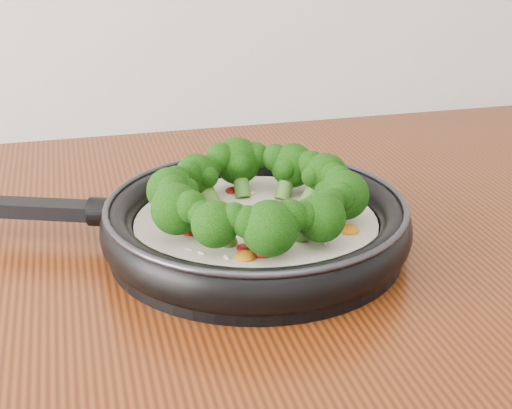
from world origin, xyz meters
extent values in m
cylinder|color=black|center=(0.00, 1.07, 0.91)|extent=(0.39, 0.39, 0.01)
torus|color=black|center=(0.00, 1.07, 0.93)|extent=(0.41, 0.41, 0.03)
torus|color=#2D2D33|center=(0.00, 1.07, 0.95)|extent=(0.40, 0.40, 0.01)
cube|color=black|center=(-0.23, 1.15, 0.93)|extent=(0.18, 0.09, 0.02)
cylinder|color=black|center=(-0.15, 1.12, 0.93)|extent=(0.04, 0.04, 0.03)
cylinder|color=beige|center=(0.00, 1.07, 0.92)|extent=(0.32, 0.32, 0.02)
ellipsoid|color=#930E07|center=(-0.03, 1.01, 0.93)|extent=(0.02, 0.02, 0.01)
ellipsoid|color=#930E07|center=(-0.01, 1.07, 0.93)|extent=(0.03, 0.03, 0.01)
ellipsoid|color=orange|center=(0.08, 1.07, 0.93)|extent=(0.02, 0.02, 0.01)
ellipsoid|color=#930E07|center=(-0.03, 1.11, 0.93)|extent=(0.02, 0.02, 0.01)
ellipsoid|color=#930E07|center=(0.02, 1.07, 0.93)|extent=(0.03, 0.03, 0.01)
ellipsoid|color=orange|center=(-0.06, 1.12, 0.93)|extent=(0.02, 0.02, 0.01)
ellipsoid|color=#930E07|center=(-0.05, 1.04, 0.93)|extent=(0.03, 0.03, 0.01)
ellipsoid|color=#930E07|center=(0.02, 1.02, 0.93)|extent=(0.02, 0.02, 0.01)
ellipsoid|color=orange|center=(-0.02, 1.05, 0.93)|extent=(0.02, 0.02, 0.01)
ellipsoid|color=#930E07|center=(-0.07, 1.05, 0.93)|extent=(0.03, 0.03, 0.01)
ellipsoid|color=#930E07|center=(-0.01, 1.15, 0.93)|extent=(0.02, 0.02, 0.01)
ellipsoid|color=orange|center=(-0.03, 0.99, 0.93)|extent=(0.03, 0.03, 0.01)
ellipsoid|color=#930E07|center=(-0.06, 1.07, 0.93)|extent=(0.02, 0.02, 0.01)
ellipsoid|color=#930E07|center=(0.04, 1.05, 0.93)|extent=(0.02, 0.02, 0.01)
ellipsoid|color=orange|center=(0.08, 1.02, 0.93)|extent=(0.02, 0.02, 0.01)
ellipsoid|color=#930E07|center=(0.03, 1.08, 0.93)|extent=(0.03, 0.03, 0.01)
ellipsoid|color=#930E07|center=(-0.01, 0.99, 0.93)|extent=(0.03, 0.03, 0.01)
ellipsoid|color=white|center=(0.04, 1.02, 0.93)|extent=(0.01, 0.01, 0.00)
ellipsoid|color=white|center=(-0.02, 1.07, 0.93)|extent=(0.01, 0.01, 0.00)
ellipsoid|color=white|center=(0.03, 1.06, 0.93)|extent=(0.01, 0.01, 0.00)
ellipsoid|color=white|center=(-0.01, 1.07, 0.93)|extent=(0.01, 0.01, 0.00)
ellipsoid|color=white|center=(-0.02, 1.05, 0.93)|extent=(0.01, 0.01, 0.00)
ellipsoid|color=white|center=(0.00, 1.08, 0.93)|extent=(0.01, 0.01, 0.00)
ellipsoid|color=white|center=(0.01, 1.13, 0.93)|extent=(0.01, 0.01, 0.00)
ellipsoid|color=white|center=(-0.05, 0.99, 0.93)|extent=(0.01, 0.01, 0.00)
ellipsoid|color=white|center=(-0.08, 1.02, 0.93)|extent=(0.01, 0.01, 0.00)
ellipsoid|color=white|center=(-0.05, 1.09, 0.93)|extent=(0.01, 0.01, 0.00)
ellipsoid|color=white|center=(-0.01, 1.06, 0.93)|extent=(0.01, 0.01, 0.00)
ellipsoid|color=white|center=(0.11, 1.06, 0.93)|extent=(0.01, 0.01, 0.00)
ellipsoid|color=white|center=(-0.07, 1.01, 0.93)|extent=(0.01, 0.01, 0.00)
ellipsoid|color=white|center=(-0.03, 1.10, 0.93)|extent=(0.01, 0.01, 0.00)
ellipsoid|color=white|center=(0.00, 1.15, 0.93)|extent=(0.01, 0.01, 0.00)
ellipsoid|color=white|center=(0.00, 1.02, 0.93)|extent=(0.01, 0.01, 0.00)
ellipsoid|color=white|center=(0.06, 1.03, 0.93)|extent=(0.01, 0.01, 0.00)
ellipsoid|color=white|center=(0.01, 1.08, 0.93)|extent=(0.01, 0.01, 0.00)
ellipsoid|color=white|center=(0.05, 1.00, 0.93)|extent=(0.01, 0.01, 0.00)
cylinder|color=#53882C|center=(0.07, 1.04, 0.95)|extent=(0.04, 0.03, 0.04)
sphere|color=black|center=(0.08, 1.04, 0.96)|extent=(0.06, 0.06, 0.05)
sphere|color=black|center=(0.08, 1.05, 0.97)|extent=(0.04, 0.04, 0.03)
sphere|color=black|center=(0.07, 1.02, 0.97)|extent=(0.04, 0.04, 0.03)
sphere|color=black|center=(0.07, 1.04, 0.97)|extent=(0.03, 0.03, 0.02)
cylinder|color=#53882C|center=(0.07, 1.09, 0.95)|extent=(0.04, 0.03, 0.04)
sphere|color=black|center=(0.08, 1.09, 0.96)|extent=(0.06, 0.06, 0.05)
sphere|color=black|center=(0.07, 1.11, 0.97)|extent=(0.04, 0.04, 0.03)
sphere|color=black|center=(0.09, 1.08, 0.97)|extent=(0.04, 0.04, 0.03)
sphere|color=black|center=(0.07, 1.09, 0.97)|extent=(0.03, 0.03, 0.02)
cylinder|color=#53882C|center=(0.05, 1.12, 0.95)|extent=(0.03, 0.04, 0.04)
sphere|color=black|center=(0.06, 1.13, 0.96)|extent=(0.06, 0.06, 0.05)
sphere|color=black|center=(0.04, 1.14, 0.97)|extent=(0.04, 0.04, 0.03)
sphere|color=black|center=(0.07, 1.12, 0.97)|extent=(0.04, 0.04, 0.03)
sphere|color=black|center=(0.05, 1.12, 0.97)|extent=(0.03, 0.03, 0.02)
cylinder|color=#53882C|center=(0.00, 1.14, 0.95)|extent=(0.02, 0.03, 0.04)
sphere|color=black|center=(0.00, 1.16, 0.97)|extent=(0.07, 0.07, 0.05)
sphere|color=black|center=(-0.02, 1.15, 0.97)|extent=(0.04, 0.04, 0.03)
sphere|color=black|center=(0.02, 1.15, 0.97)|extent=(0.04, 0.04, 0.03)
sphere|color=black|center=(0.00, 1.14, 0.97)|extent=(0.03, 0.03, 0.03)
cylinder|color=#53882C|center=(-0.04, 1.12, 0.94)|extent=(0.03, 0.03, 0.03)
sphere|color=black|center=(-0.05, 1.14, 0.96)|extent=(0.06, 0.06, 0.05)
sphere|color=black|center=(-0.06, 1.12, 0.97)|extent=(0.04, 0.04, 0.03)
sphere|color=black|center=(-0.03, 1.14, 0.97)|extent=(0.03, 0.03, 0.03)
sphere|color=black|center=(-0.04, 1.12, 0.96)|extent=(0.03, 0.03, 0.02)
cylinder|color=#53882C|center=(-0.07, 1.09, 0.95)|extent=(0.04, 0.03, 0.04)
sphere|color=black|center=(-0.08, 1.09, 0.96)|extent=(0.06, 0.06, 0.05)
sphere|color=black|center=(-0.08, 1.07, 0.97)|extent=(0.04, 0.04, 0.03)
sphere|color=black|center=(-0.07, 1.11, 0.97)|extent=(0.04, 0.04, 0.03)
sphere|color=black|center=(-0.07, 1.09, 0.97)|extent=(0.03, 0.03, 0.02)
cylinder|color=#53882C|center=(-0.07, 1.05, 0.95)|extent=(0.04, 0.03, 0.04)
sphere|color=black|center=(-0.08, 1.04, 0.97)|extent=(0.06, 0.06, 0.05)
sphere|color=black|center=(-0.07, 1.02, 0.97)|extent=(0.04, 0.04, 0.03)
sphere|color=black|center=(-0.09, 1.06, 0.97)|extent=(0.04, 0.04, 0.03)
sphere|color=black|center=(-0.07, 1.05, 0.97)|extent=(0.03, 0.03, 0.02)
cylinder|color=#53882C|center=(-0.04, 1.01, 0.95)|extent=(0.03, 0.04, 0.04)
sphere|color=black|center=(-0.06, 1.00, 0.96)|extent=(0.06, 0.06, 0.04)
sphere|color=black|center=(-0.04, 0.99, 0.97)|extent=(0.04, 0.04, 0.03)
sphere|color=black|center=(-0.07, 1.01, 0.97)|extent=(0.03, 0.03, 0.03)
sphere|color=black|center=(-0.04, 1.01, 0.97)|extent=(0.03, 0.03, 0.02)
cylinder|color=#53882C|center=(-0.01, 1.00, 0.95)|extent=(0.02, 0.03, 0.04)
sphere|color=black|center=(-0.01, 0.98, 0.96)|extent=(0.07, 0.07, 0.05)
sphere|color=black|center=(0.01, 0.98, 0.97)|extent=(0.04, 0.04, 0.03)
sphere|color=black|center=(-0.03, 0.99, 0.97)|extent=(0.04, 0.04, 0.03)
sphere|color=black|center=(-0.01, 1.00, 0.97)|extent=(0.03, 0.03, 0.03)
cylinder|color=#53882C|center=(0.03, 1.01, 0.95)|extent=(0.03, 0.04, 0.04)
sphere|color=black|center=(0.04, 0.99, 0.96)|extent=(0.06, 0.06, 0.05)
sphere|color=black|center=(0.06, 1.00, 0.97)|extent=(0.04, 0.04, 0.03)
sphere|color=black|center=(0.03, 0.99, 0.97)|extent=(0.04, 0.04, 0.03)
sphere|color=black|center=(0.03, 1.01, 0.97)|extent=(0.03, 0.03, 0.02)
camera|label=1|loc=(-0.17, 0.39, 1.25)|focal=52.72mm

